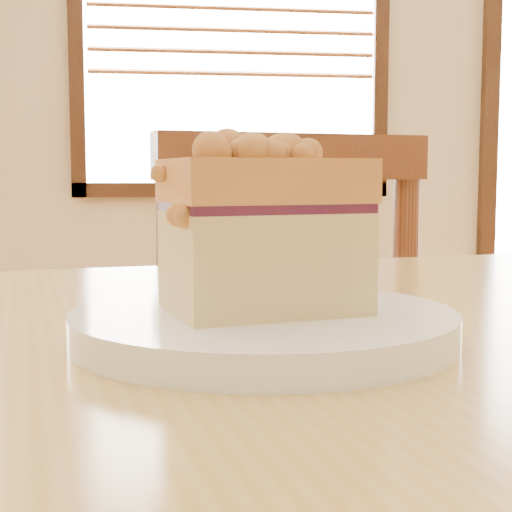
{
  "coord_description": "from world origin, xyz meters",
  "views": [
    {
      "loc": [
        -0.23,
        -0.39,
        0.85
      ],
      "look_at": [
        -0.15,
        0.09,
        0.8
      ],
      "focal_mm": 55.0,
      "sensor_mm": 36.0,
      "label": 1
    }
  ],
  "objects": [
    {
      "name": "cafe_table_main",
      "position": [
        -0.02,
        0.07,
        0.65
      ],
      "size": [
        1.32,
        0.97,
        0.75
      ],
      "rotation": [
        0.0,
        0.0,
        0.14
      ],
      "color": "tan",
      "rests_on": "ground"
    },
    {
      "name": "cafe_chair_main",
      "position": [
        -0.06,
        0.75,
        0.46
      ],
      "size": [
        0.49,
        0.49,
        0.91
      ],
      "rotation": [
        0.0,
        0.0,
        3.36
      ],
      "color": "brown",
      "rests_on": "ground"
    },
    {
      "name": "plate",
      "position": [
        -0.15,
        0.06,
        0.76
      ],
      "size": [
        0.23,
        0.23,
        0.02
      ],
      "color": "white",
      "rests_on": "cafe_table_main"
    },
    {
      "name": "cake_slice",
      "position": [
        -0.15,
        0.06,
        0.82
      ],
      "size": [
        0.13,
        0.1,
        0.11
      ],
      "rotation": [
        0.0,
        0.0,
        0.2
      ],
      "color": "#D0C176",
      "rests_on": "plate"
    }
  ]
}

